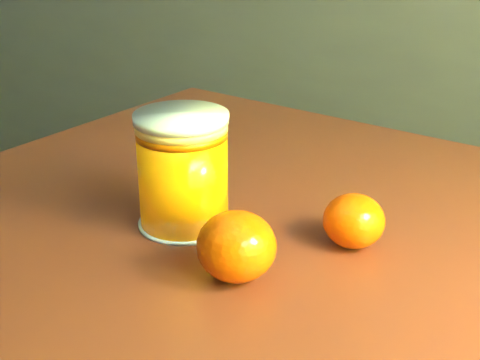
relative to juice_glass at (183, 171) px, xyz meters
The scene contains 4 objects.
kitchen_counter 1.44m from the juice_glass, 121.57° to the left, with size 3.15×0.60×0.90m, color #4B4A4F.
juice_glass is the anchor object (origin of this frame).
orange_front 0.11m from the juice_glass, 32.51° to the right, with size 0.07×0.07×0.06m, color #E54B04.
orange_back 0.17m from the juice_glass, 14.95° to the left, with size 0.06×0.06×0.05m, color #E54B04.
Camera 1 is at (1.07, -0.21, 1.07)m, focal length 50.00 mm.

